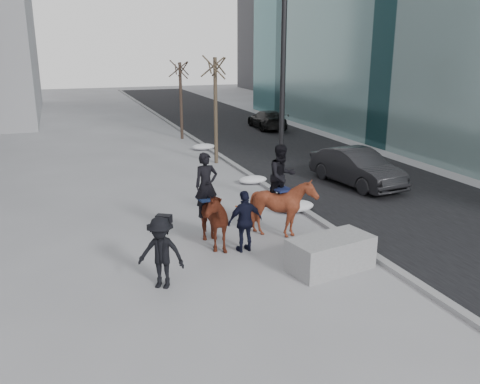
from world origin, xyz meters
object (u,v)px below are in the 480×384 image
object	(u,v)px
car_near	(357,168)
mounted_left	(208,213)
planter	(331,254)
mounted_right	(283,200)

from	to	relation	value
car_near	mounted_left	bearing A→B (deg)	-157.84
planter	car_near	size ratio (longest dim) A/B	0.48
car_near	mounted_left	world-z (taller)	mounted_left
mounted_left	mounted_right	size ratio (longest dim) A/B	0.97
mounted_left	mounted_right	distance (m)	2.35
mounted_right	planter	bearing A→B (deg)	-86.61
car_near	mounted_right	size ratio (longest dim) A/B	1.64
planter	mounted_right	size ratio (longest dim) A/B	0.78
mounted_left	mounted_right	bearing A→B (deg)	1.26
planter	mounted_left	size ratio (longest dim) A/B	0.80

